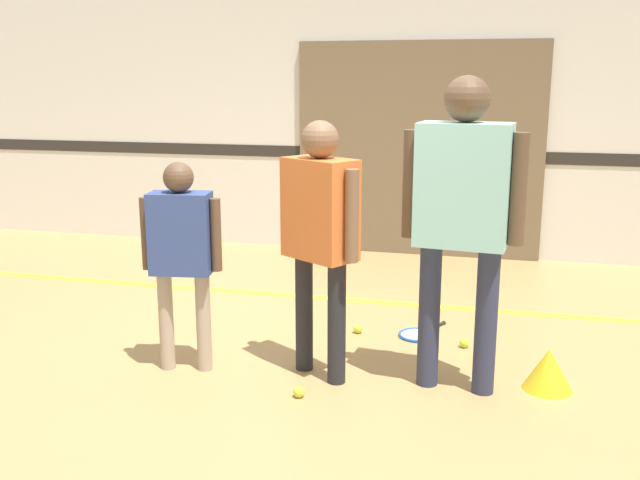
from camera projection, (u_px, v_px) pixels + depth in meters
name	position (u px, v px, depth m)	size (l,w,h in m)	color
ground_plane	(294.00, 364.00, 4.56)	(16.00, 16.00, 0.00)	tan
wall_back	(380.00, 97.00, 7.20)	(16.00, 0.07, 3.20)	silver
wall_panel	(418.00, 150.00, 7.16)	(2.46, 0.05, 2.14)	#756047
floor_stripe	(341.00, 299.00, 5.87)	(14.40, 0.10, 0.01)	yellow
person_instructor	(320.00, 222.00, 4.17)	(0.51, 0.43, 1.55)	#232328
person_student_left	(181.00, 244.00, 4.30)	(0.49, 0.25, 1.30)	tan
person_student_right	(462.00, 202.00, 3.96)	(0.68, 0.33, 1.80)	#2D334C
racket_spare_on_floor	(419.00, 334.00, 5.05)	(0.37, 0.50, 0.03)	blue
tennis_ball_near_instructor	(299.00, 392.00, 4.07)	(0.07, 0.07, 0.07)	#CCE038
tennis_ball_by_spare_racket	(434.00, 343.00, 4.83)	(0.07, 0.07, 0.07)	#CCE038
tennis_ball_stray_left	(464.00, 343.00, 4.83)	(0.07, 0.07, 0.07)	#CCE038
tennis_ball_stray_right	(358.00, 329.00, 5.10)	(0.07, 0.07, 0.07)	#CCE038
training_cone	(548.00, 369.00, 4.16)	(0.29, 0.29, 0.25)	yellow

